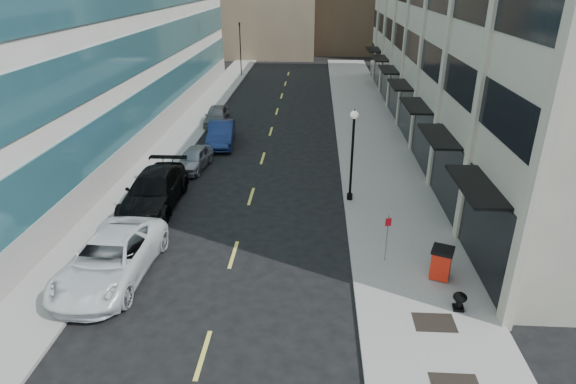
# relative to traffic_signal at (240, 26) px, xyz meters

# --- Properties ---
(sidewalk_right) EXTENTS (5.00, 80.00, 0.15)m
(sidewalk_right) POSITION_rel_traffic_signal_xyz_m (13.00, -28.00, -5.64)
(sidewalk_right) COLOR gray
(sidewalk_right) RESTS_ON ground
(sidewalk_left) EXTENTS (3.00, 80.00, 0.15)m
(sidewalk_left) POSITION_rel_traffic_signal_xyz_m (-1.00, -28.00, -5.64)
(sidewalk_left) COLOR gray
(sidewalk_left) RESTS_ON ground
(building_right) EXTENTS (15.30, 46.50, 18.25)m
(building_right) POSITION_rel_traffic_signal_xyz_m (22.44, -21.01, 3.28)
(building_right) COLOR #BBB49E
(building_right) RESTS_ON ground
(grate_far) EXTENTS (1.40, 1.00, 0.01)m
(grate_far) POSITION_rel_traffic_signal_xyz_m (13.10, -44.20, -5.56)
(grate_far) COLOR black
(grate_far) RESTS_ON sidewalk_right
(road_centerline) EXTENTS (0.15, 68.20, 0.01)m
(road_centerline) POSITION_rel_traffic_signal_xyz_m (5.50, -31.00, -5.71)
(road_centerline) COLOR #D8CC4C
(road_centerline) RESTS_ON ground
(traffic_signal) EXTENTS (0.66, 0.66, 6.98)m
(traffic_signal) POSITION_rel_traffic_signal_xyz_m (0.00, 0.00, 0.00)
(traffic_signal) COLOR black
(traffic_signal) RESTS_ON ground
(car_white_van) EXTENTS (3.11, 6.35, 1.73)m
(car_white_van) POSITION_rel_traffic_signal_xyz_m (1.02, -42.00, -4.85)
(car_white_van) COLOR white
(car_white_van) RESTS_ON ground
(car_black_pickup) EXTENTS (2.55, 6.15, 1.78)m
(car_black_pickup) POSITION_rel_traffic_signal_xyz_m (0.70, -35.46, -4.83)
(car_black_pickup) COLOR black
(car_black_pickup) RESTS_ON ground
(car_silver_sedan) EXTENTS (2.01, 4.03, 1.32)m
(car_silver_sedan) POSITION_rel_traffic_signal_xyz_m (1.47, -30.11, -5.06)
(car_silver_sedan) COLOR gray
(car_silver_sedan) RESTS_ON ground
(car_blue_sedan) EXTENTS (2.21, 5.08, 1.62)m
(car_blue_sedan) POSITION_rel_traffic_signal_xyz_m (2.30, -25.36, -4.91)
(car_blue_sedan) COLOR navy
(car_blue_sedan) RESTS_ON ground
(car_grey_sedan) EXTENTS (1.93, 4.42, 1.48)m
(car_grey_sedan) POSITION_rel_traffic_signal_xyz_m (1.01, -20.37, -4.98)
(car_grey_sedan) COLOR slate
(car_grey_sedan) RESTS_ON ground
(trash_bin) EXTENTS (1.04, 1.04, 1.30)m
(trash_bin) POSITION_rel_traffic_signal_xyz_m (13.88, -41.45, -4.87)
(trash_bin) COLOR red
(trash_bin) RESTS_ON sidewalk_right
(lamppost) EXTENTS (0.41, 0.41, 4.90)m
(lamppost) POSITION_rel_traffic_signal_xyz_m (10.80, -34.39, -2.69)
(lamppost) COLOR black
(lamppost) RESTS_ON sidewalk_right
(sign_post) EXTENTS (0.25, 0.09, 2.12)m
(sign_post) POSITION_rel_traffic_signal_xyz_m (11.90, -40.35, -4.18)
(sign_post) COLOR slate
(sign_post) RESTS_ON sidewalk_right
(urn_planter) EXTENTS (0.49, 0.49, 0.68)m
(urn_planter) POSITION_rel_traffic_signal_xyz_m (14.10, -43.42, -5.15)
(urn_planter) COLOR black
(urn_planter) RESTS_ON sidewalk_right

